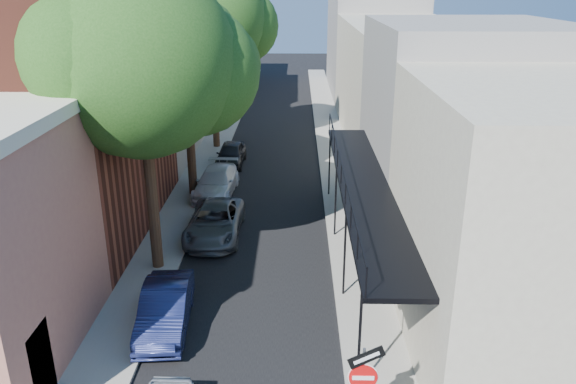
{
  "coord_description": "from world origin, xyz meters",
  "views": [
    {
      "loc": [
        1.61,
        -9.49,
        10.58
      ],
      "look_at": [
        1.28,
        11.15,
        2.8
      ],
      "focal_mm": 35.0,
      "sensor_mm": 36.0,
      "label": 1
    }
  ],
  "objects_px": {
    "oak_far": "(219,20)",
    "parked_car_c": "(215,222)",
    "parked_car_e": "(231,154)",
    "sign_post": "(363,381)",
    "oak_near": "(154,64)",
    "oak_mid": "(194,58)",
    "parked_car_b": "(165,308)",
    "parked_car_d": "(216,182)"
  },
  "relations": [
    {
      "from": "oak_near",
      "to": "oak_far",
      "type": "relative_size",
      "value": 0.96
    },
    {
      "from": "oak_near",
      "to": "oak_mid",
      "type": "xyz_separation_m",
      "value": [
        -0.05,
        7.97,
        -0.82
      ]
    },
    {
      "from": "parked_car_b",
      "to": "oak_near",
      "type": "bearing_deg",
      "value": 95.77
    },
    {
      "from": "oak_mid",
      "to": "parked_car_c",
      "type": "distance_m",
      "value": 8.38
    },
    {
      "from": "oak_near",
      "to": "parked_car_b",
      "type": "height_order",
      "value": "oak_near"
    },
    {
      "from": "oak_mid",
      "to": "parked_car_e",
      "type": "bearing_deg",
      "value": 78.7
    },
    {
      "from": "parked_car_d",
      "to": "parked_car_e",
      "type": "relative_size",
      "value": 1.19
    },
    {
      "from": "oak_near",
      "to": "parked_car_c",
      "type": "bearing_deg",
      "value": 62.67
    },
    {
      "from": "parked_car_b",
      "to": "oak_far",
      "type": "bearing_deg",
      "value": 87.54
    },
    {
      "from": "oak_mid",
      "to": "parked_car_d",
      "type": "distance_m",
      "value": 6.42
    },
    {
      "from": "oak_far",
      "to": "parked_car_c",
      "type": "bearing_deg",
      "value": -84.42
    },
    {
      "from": "oak_near",
      "to": "oak_far",
      "type": "height_order",
      "value": "oak_far"
    },
    {
      "from": "oak_mid",
      "to": "parked_car_e",
      "type": "relative_size",
      "value": 2.55
    },
    {
      "from": "parked_car_d",
      "to": "parked_car_c",
      "type": "bearing_deg",
      "value": -79.89
    },
    {
      "from": "parked_car_b",
      "to": "parked_car_e",
      "type": "bearing_deg",
      "value": 84.86
    },
    {
      "from": "parked_car_c",
      "to": "parked_car_d",
      "type": "bearing_deg",
      "value": 97.5
    },
    {
      "from": "parked_car_b",
      "to": "parked_car_c",
      "type": "distance_m",
      "value": 6.99
    },
    {
      "from": "parked_car_c",
      "to": "parked_car_d",
      "type": "height_order",
      "value": "parked_car_d"
    },
    {
      "from": "sign_post",
      "to": "oak_mid",
      "type": "xyz_separation_m",
      "value": [
        -6.58,
        17.26,
        5.02
      ]
    },
    {
      "from": "oak_mid",
      "to": "oak_far",
      "type": "distance_m",
      "value": 9.12
    },
    {
      "from": "oak_far",
      "to": "parked_car_b",
      "type": "xyz_separation_m",
      "value": [
        0.75,
        -21.24,
        -7.57
      ]
    },
    {
      "from": "oak_far",
      "to": "parked_car_e",
      "type": "height_order",
      "value": "oak_far"
    },
    {
      "from": "parked_car_c",
      "to": "parked_car_d",
      "type": "relative_size",
      "value": 1.03
    },
    {
      "from": "parked_car_e",
      "to": "oak_near",
      "type": "bearing_deg",
      "value": -92.74
    },
    {
      "from": "parked_car_b",
      "to": "sign_post",
      "type": "bearing_deg",
      "value": -45.76
    },
    {
      "from": "parked_car_c",
      "to": "parked_car_d",
      "type": "distance_m",
      "value": 5.19
    },
    {
      "from": "oak_near",
      "to": "parked_car_e",
      "type": "distance_m",
      "value": 14.92
    },
    {
      "from": "oak_mid",
      "to": "parked_car_c",
      "type": "bearing_deg",
      "value": -74.45
    },
    {
      "from": "oak_far",
      "to": "parked_car_c",
      "type": "relative_size",
      "value": 2.41
    },
    {
      "from": "parked_car_c",
      "to": "parked_car_e",
      "type": "relative_size",
      "value": 1.23
    },
    {
      "from": "sign_post",
      "to": "oak_near",
      "type": "relative_size",
      "value": 0.26
    },
    {
      "from": "parked_car_c",
      "to": "parked_car_e",
      "type": "bearing_deg",
      "value": 92.89
    },
    {
      "from": "oak_near",
      "to": "parked_car_c",
      "type": "distance_m",
      "value": 7.82
    },
    {
      "from": "parked_car_c",
      "to": "oak_mid",
      "type": "bearing_deg",
      "value": 105.96
    },
    {
      "from": "oak_far",
      "to": "parked_car_e",
      "type": "xyz_separation_m",
      "value": [
        0.95,
        -3.97,
        -7.58
      ]
    },
    {
      "from": "sign_post",
      "to": "oak_near",
      "type": "xyz_separation_m",
      "value": [
        -6.53,
        9.29,
        5.84
      ]
    },
    {
      "from": "sign_post",
      "to": "parked_car_d",
      "type": "distance_m",
      "value": 18.15
    },
    {
      "from": "sign_post",
      "to": "parked_car_e",
      "type": "height_order",
      "value": "sign_post"
    },
    {
      "from": "sign_post",
      "to": "oak_far",
      "type": "distance_m",
      "value": 27.8
    },
    {
      "from": "parked_car_e",
      "to": "oak_far",
      "type": "bearing_deg",
      "value": 104.93
    },
    {
      "from": "sign_post",
      "to": "parked_car_b",
      "type": "distance_m",
      "value": 7.78
    },
    {
      "from": "oak_far",
      "to": "oak_near",
      "type": "bearing_deg",
      "value": -90.04
    }
  ]
}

